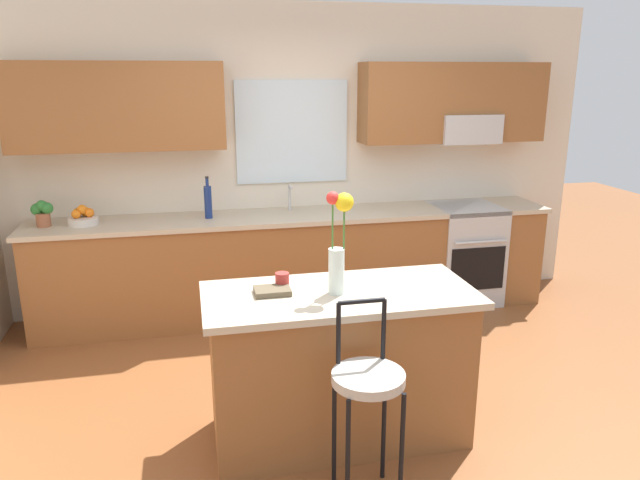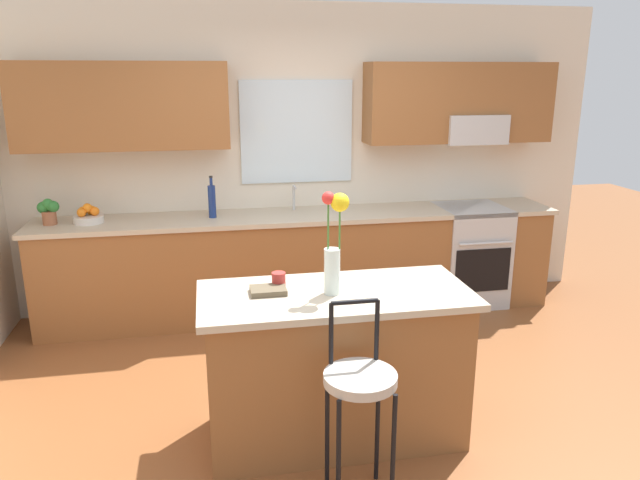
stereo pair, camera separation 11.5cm
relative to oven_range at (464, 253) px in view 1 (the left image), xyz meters
The scene contains 13 objects.
ground_plane 2.35m from the oven_range, 133.36° to the right, with size 14.00×14.00×0.00m, color brown.
back_wall_assembly 1.90m from the oven_range, 168.70° to the left, with size 5.60×0.50×2.70m.
counter_run 1.58m from the oven_range, behind, with size 4.56×0.64×0.92m.
sink_faucet 1.75m from the oven_range, behind, with size 0.02×0.13×0.23m.
oven_range is the anchor object (origin of this frame).
kitchen_island 2.57m from the oven_range, 131.62° to the right, with size 1.54×0.70×0.92m.
bar_stool_near 3.02m from the oven_range, 124.50° to the right, with size 0.36×0.36×1.04m.
flower_vase 2.71m from the oven_range, 131.55° to the right, with size 0.15×0.10×0.58m.
mug_ceramic 2.74m from the oven_range, 138.37° to the right, with size 0.08×0.08×0.09m, color #A52D28.
cookbook 2.84m from the oven_range, 138.08° to the right, with size 0.20×0.15×0.03m, color brown.
fruit_bowl_oranges 3.40m from the oven_range, behind, with size 0.24×0.24×0.16m.
bottle_olive_oil 2.43m from the oven_range, behind, with size 0.06×0.06×0.36m.
potted_plant_small 3.71m from the oven_range, behind, with size 0.18×0.12×0.21m.
Camera 1 is at (-0.91, -3.30, 2.11)m, focal length 33.41 mm.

